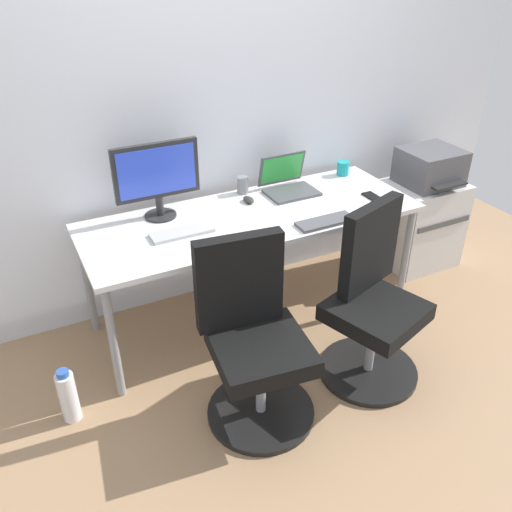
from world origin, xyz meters
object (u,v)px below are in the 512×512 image
(printer, at_px, (430,167))
(office_chair_left, at_px, (254,342))
(coffee_mug, at_px, (343,168))
(water_bottle_on_floor, at_px, (68,396))
(open_laptop, at_px, (288,183))
(side_cabinet, at_px, (420,223))
(desktop_monitor, at_px, (157,175))
(office_chair_right, at_px, (372,304))

(printer, bearing_deg, office_chair_left, -156.28)
(coffee_mug, bearing_deg, printer, -20.57)
(water_bottle_on_floor, xyz_separation_m, open_laptop, (1.54, 0.56, 0.62))
(side_cabinet, bearing_deg, water_bottle_on_floor, -170.81)
(desktop_monitor, bearing_deg, open_laptop, -0.95)
(office_chair_right, xyz_separation_m, side_cabinet, (1.02, 0.76, -0.11))
(printer, height_order, coffee_mug, printer)
(desktop_monitor, bearing_deg, printer, -5.03)
(open_laptop, bearing_deg, side_cabinet, -8.22)
(printer, bearing_deg, water_bottle_on_floor, -170.83)
(office_chair_right, height_order, open_laptop, office_chair_right)
(side_cabinet, distance_m, coffee_mug, 0.75)
(side_cabinet, xyz_separation_m, printer, (-0.00, -0.00, 0.43))
(office_chair_left, bearing_deg, side_cabinet, 23.75)
(printer, distance_m, open_laptop, 1.04)
(office_chair_right, xyz_separation_m, desktop_monitor, (-0.83, 0.92, 0.54))
(printer, bearing_deg, coffee_mug, 159.43)
(printer, bearing_deg, office_chair_right, -143.45)
(water_bottle_on_floor, bearing_deg, side_cabinet, 9.19)
(office_chair_right, xyz_separation_m, printer, (1.02, 0.76, 0.32))
(office_chair_left, relative_size, side_cabinet, 1.51)
(open_laptop, bearing_deg, coffee_mug, 7.84)
(office_chair_left, distance_m, printer, 1.90)
(office_chair_left, distance_m, coffee_mug, 1.54)
(office_chair_left, distance_m, water_bottle_on_floor, 0.95)
(side_cabinet, distance_m, water_bottle_on_floor, 2.60)
(printer, bearing_deg, open_laptop, 171.73)
(side_cabinet, bearing_deg, printer, -90.00)
(printer, height_order, water_bottle_on_floor, printer)
(office_chair_right, xyz_separation_m, coffee_mug, (0.45, 0.97, 0.33))
(office_chair_right, distance_m, side_cabinet, 1.28)
(printer, distance_m, water_bottle_on_floor, 2.66)
(water_bottle_on_floor, bearing_deg, coffee_mug, 17.41)
(office_chair_left, relative_size, printer, 2.35)
(water_bottle_on_floor, relative_size, open_laptop, 1.00)
(office_chair_right, relative_size, desktop_monitor, 1.96)
(side_cabinet, height_order, desktop_monitor, desktop_monitor)
(office_chair_left, xyz_separation_m, coffee_mug, (1.15, 0.97, 0.33))
(desktop_monitor, relative_size, coffee_mug, 5.22)
(side_cabinet, bearing_deg, office_chair_right, -143.42)
(office_chair_right, xyz_separation_m, open_laptop, (-0.01, 0.91, 0.34))
(office_chair_right, height_order, desktop_monitor, desktop_monitor)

